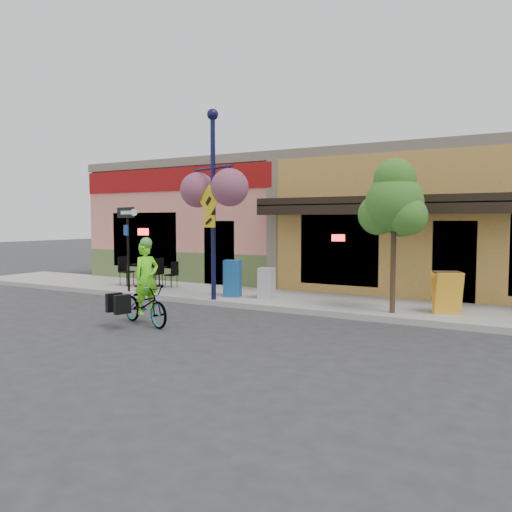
{
  "coord_description": "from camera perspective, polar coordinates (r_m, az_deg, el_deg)",
  "views": [
    {
      "loc": [
        6.19,
        -10.6,
        2.29
      ],
      "look_at": [
        0.03,
        0.5,
        1.4
      ],
      "focal_mm": 35.0,
      "sensor_mm": 36.0,
      "label": 1
    }
  ],
  "objects": [
    {
      "name": "newspaper_box_grey",
      "position": [
        13.79,
        1.21,
        -3.13
      ],
      "size": [
        0.42,
        0.38,
        0.85
      ],
      "primitive_type": null,
      "rotation": [
        0.0,
        0.0,
        0.06
      ],
      "color": "#B0B0B0",
      "rests_on": "sidewalk"
    },
    {
      "name": "cafe_set_left",
      "position": [
        16.67,
        -13.04,
        -1.77
      ],
      "size": [
        1.64,
        0.82,
        0.98
      ],
      "primitive_type": null,
      "rotation": [
        0.0,
        0.0,
        0.0
      ],
      "color": "black",
      "rests_on": "sidewalk"
    },
    {
      "name": "cafe_set_right",
      "position": [
        16.73,
        -11.01,
        -1.95
      ],
      "size": [
        1.46,
        0.81,
        0.85
      ],
      "primitive_type": null,
      "rotation": [
        0.0,
        0.0,
        -0.07
      ],
      "color": "black",
      "rests_on": "sidewalk"
    },
    {
      "name": "sidewalk",
      "position": [
        14.21,
        2.85,
        -4.96
      ],
      "size": [
        24.0,
        3.0,
        0.15
      ],
      "primitive_type": "cube",
      "color": "#9E9B93",
      "rests_on": "ground"
    },
    {
      "name": "curb",
      "position": [
        12.95,
        -0.0,
        -5.84
      ],
      "size": [
        24.0,
        0.12,
        0.15
      ],
      "primitive_type": "cube",
      "color": "#A8A59E",
      "rests_on": "ground"
    },
    {
      "name": "one_way_sign",
      "position": [
        15.64,
        -14.4,
        0.72
      ],
      "size": [
        1.0,
        0.49,
        2.56
      ],
      "primitive_type": null,
      "rotation": [
        0.0,
        0.0,
        -0.29
      ],
      "color": "black",
      "rests_on": "sidewalk"
    },
    {
      "name": "newspaper_box_blue",
      "position": [
        14.19,
        -2.7,
        -2.56
      ],
      "size": [
        0.58,
        0.55,
        1.04
      ],
      "primitive_type": null,
      "rotation": [
        0.0,
        0.0,
        0.35
      ],
      "color": "#195497",
      "rests_on": "sidewalk"
    },
    {
      "name": "cyclist_rider",
      "position": [
        11.25,
        -12.37,
        -3.75
      ],
      "size": [
        0.54,
        0.66,
        1.58
      ],
      "primitive_type": "imported",
      "rotation": [
        0.0,
        0.0,
        1.26
      ],
      "color": "#69FF1A",
      "rests_on": "ground"
    },
    {
      "name": "lamp_post",
      "position": [
        13.57,
        -4.92,
        5.82
      ],
      "size": [
        1.77,
        1.16,
        5.14
      ],
      "primitive_type": null,
      "rotation": [
        0.0,
        0.0,
        -0.33
      ],
      "color": "#12143B",
      "rests_on": "sidewalk"
    },
    {
      "name": "street_tree",
      "position": [
        11.97,
        15.45,
        2.29
      ],
      "size": [
        1.5,
        1.5,
        3.62
      ],
      "primitive_type": null,
      "rotation": [
        0.0,
        0.0,
        -0.07
      ],
      "color": "#3D7A26",
      "rests_on": "sidewalk"
    },
    {
      "name": "ground",
      "position": [
        12.49,
        -1.24,
        -6.56
      ],
      "size": [
        90.0,
        90.0,
        0.0
      ],
      "primitive_type": "plane",
      "color": "#2D2D30",
      "rests_on": "ground"
    },
    {
      "name": "bicycle",
      "position": [
        11.33,
        -12.54,
        -5.43
      ],
      "size": [
        1.82,
        1.1,
        0.9
      ],
      "primitive_type": "imported",
      "rotation": [
        0.0,
        0.0,
        1.26
      ],
      "color": "maroon",
      "rests_on": "ground"
    },
    {
      "name": "building",
      "position": [
        19.13,
        10.18,
        3.82
      ],
      "size": [
        18.2,
        8.2,
        4.5
      ],
      "primitive_type": null,
      "color": "#DE7F6D",
      "rests_on": "ground"
    },
    {
      "name": "sandwich_board",
      "position": [
        12.17,
        21.21,
        -4.03
      ],
      "size": [
        0.72,
        0.64,
        0.99
      ],
      "primitive_type": null,
      "rotation": [
        0.0,
        0.0,
        0.43
      ],
      "color": "#FFAF28",
      "rests_on": "sidewalk"
    }
  ]
}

